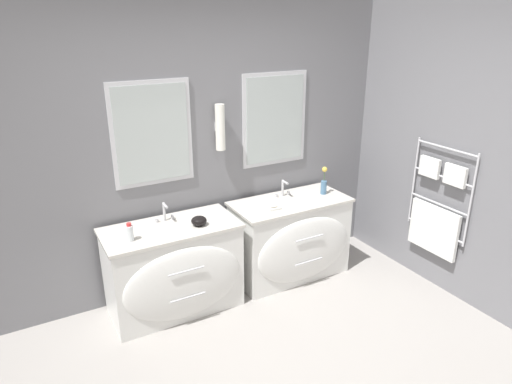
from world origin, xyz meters
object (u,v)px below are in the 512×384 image
(flower_vase, at_px, (324,183))
(vanity_left, at_px, (175,270))
(toiletry_bottle, at_px, (130,233))
(amenity_bowl, at_px, (199,221))
(vanity_right, at_px, (291,239))

(flower_vase, bearing_deg, vanity_left, -178.87)
(flower_vase, bearing_deg, toiletry_bottle, -177.47)
(toiletry_bottle, distance_m, flower_vase, 1.93)
(amenity_bowl, bearing_deg, toiletry_bottle, -179.56)
(vanity_left, relative_size, toiletry_bottle, 7.56)
(vanity_right, relative_size, amenity_bowl, 8.61)
(vanity_right, height_order, flower_vase, flower_vase)
(vanity_right, height_order, amenity_bowl, amenity_bowl)
(vanity_left, xyz_separation_m, toiletry_bottle, (-0.36, -0.05, 0.46))
(toiletry_bottle, bearing_deg, flower_vase, 2.53)
(vanity_right, xyz_separation_m, flower_vase, (0.38, 0.03, 0.50))
(toiletry_bottle, height_order, amenity_bowl, toiletry_bottle)
(vanity_left, xyz_separation_m, amenity_bowl, (0.22, -0.05, 0.43))
(vanity_left, height_order, vanity_right, same)
(toiletry_bottle, bearing_deg, vanity_left, 8.68)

